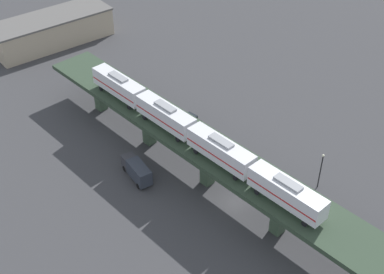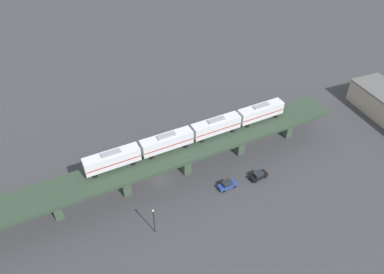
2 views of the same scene
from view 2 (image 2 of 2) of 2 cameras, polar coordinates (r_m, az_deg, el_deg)
name	(u,v)px [view 2 (image 2 of 2)]	position (r m, az deg, el deg)	size (l,w,h in m)	color
ground_plane	(162,181)	(88.67, -4.65, -6.68)	(400.00, 400.00, 0.00)	#38383A
elevated_viaduct	(159,161)	(84.02, -4.99, -3.65)	(9.30, 92.08, 7.60)	#2C3D2C
subway_train	(192,134)	(85.27, 0.00, 0.54)	(3.32, 49.83, 4.45)	silver
street_car_black	(258,175)	(89.70, 10.09, -5.77)	(2.28, 4.55, 1.89)	black
street_car_blue	(227,185)	(86.62, 5.39, -7.26)	(2.09, 4.47, 1.89)	#233D93
delivery_truck	(204,137)	(97.38, 1.84, -0.03)	(3.53, 7.49, 3.20)	#333338
street_lamp	(154,219)	(76.33, -5.83, -12.34)	(0.44, 0.44, 6.94)	black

